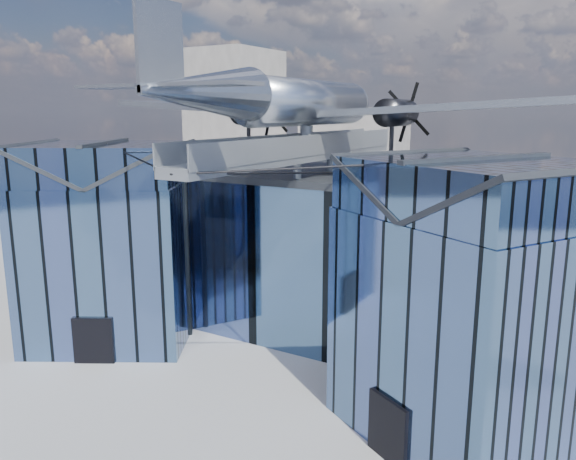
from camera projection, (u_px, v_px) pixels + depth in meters
The scene contains 5 objects.
ground_plane at pixel (269, 367), 30.34m from camera, with size 120.00×120.00×0.00m, color gray.
museum at pixel (320, 245), 34.07m from camera, with size 32.88×24.50×17.60m.
bg_towers at pixel (497, 140), 69.89m from camera, with size 77.00×24.50×26.00m.
tree_plaza_w at pixel (30, 247), 43.69m from camera, with size 3.15×3.15×4.67m.
tree_side_w at pixel (51, 230), 46.80m from camera, with size 4.57×4.57×5.56m.
Camera 1 is at (15.32, -23.61, 13.58)m, focal length 35.00 mm.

